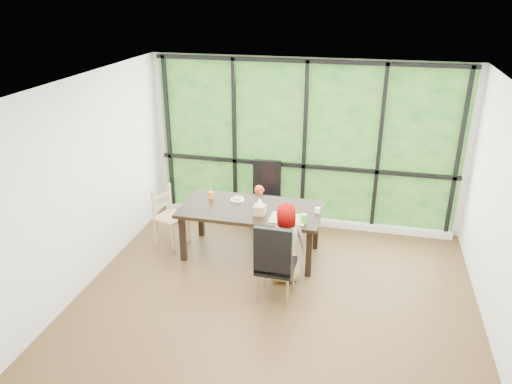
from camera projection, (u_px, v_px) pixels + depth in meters
ground at (276, 295)px, 6.34m from camera, size 5.00×5.00×0.00m
back_wall at (305, 144)px, 7.83m from camera, size 5.00×0.00×5.00m
foliage_backdrop at (305, 144)px, 7.81m from camera, size 4.80×0.02×2.65m
window_mullions at (304, 145)px, 7.78m from camera, size 4.80×0.06×2.65m
window_sill at (301, 220)px, 8.25m from camera, size 4.80×0.12×0.10m
dining_table at (251, 231)px, 7.18m from camera, size 2.04×1.05×0.75m
chair_window_leather at (265, 196)px, 7.96m from camera, size 0.48×0.48×1.08m
chair_interior_leather at (276, 260)px, 6.11m from camera, size 0.47×0.47×1.08m
chair_end_beech at (171, 217)px, 7.45m from camera, size 0.52×0.53×0.90m
child_toddler at (260, 211)px, 7.69m from camera, size 0.35×0.28×0.85m
child_older at (285, 243)px, 6.49m from camera, size 0.62×0.49×1.11m
placemat at (288, 219)px, 6.71m from camera, size 0.49×0.36×0.01m
plate_far at (237, 200)px, 7.28m from camera, size 0.21×0.21×0.01m
plate_near at (287, 217)px, 6.74m from camera, size 0.20×0.20×0.01m
orange_cup at (211, 195)px, 7.31m from camera, size 0.07×0.07×0.11m
green_cup at (304, 218)px, 6.57m from camera, size 0.08×0.08×0.13m
white_mug at (317, 210)px, 6.87m from camera, size 0.08×0.08×0.08m
tissue_box at (260, 210)px, 6.81m from camera, size 0.16×0.16×0.14m
crepe_rolls_far at (237, 198)px, 7.27m from camera, size 0.15×0.12×0.04m
crepe_rolls_near at (287, 216)px, 6.73m from camera, size 0.05×0.12×0.04m
straw_white at (211, 189)px, 7.28m from camera, size 0.01×0.04×0.20m
straw_pink at (304, 212)px, 6.53m from camera, size 0.01×0.04×0.20m
tissue at (260, 202)px, 6.76m from camera, size 0.12×0.12×0.11m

